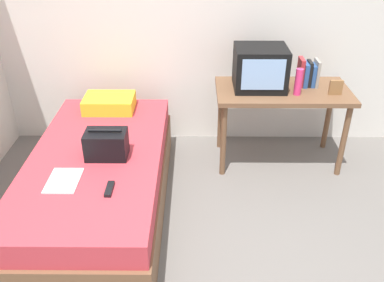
% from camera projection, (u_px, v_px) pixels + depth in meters
% --- Properties ---
extents(wall_back, '(5.20, 0.10, 2.60)m').
position_uv_depth(wall_back, '(207.00, 9.00, 3.75)').
color(wall_back, silver).
rests_on(wall_back, ground).
extents(bed, '(1.00, 2.00, 0.51)m').
position_uv_depth(bed, '(99.00, 182.00, 3.23)').
color(bed, brown).
rests_on(bed, ground).
extents(desk, '(1.16, 0.60, 0.72)m').
position_uv_depth(desk, '(282.00, 99.00, 3.66)').
color(desk, brown).
rests_on(desk, ground).
extents(tv, '(0.44, 0.39, 0.36)m').
position_uv_depth(tv, '(260.00, 68.00, 3.56)').
color(tv, black).
rests_on(tv, desk).
extents(water_bottle, '(0.06, 0.06, 0.23)m').
position_uv_depth(water_bottle, '(298.00, 82.00, 3.46)').
color(water_bottle, '#E53372').
rests_on(water_bottle, desk).
extents(book_row, '(0.17, 0.16, 0.25)m').
position_uv_depth(book_row, '(308.00, 73.00, 3.64)').
color(book_row, '#B72D33').
rests_on(book_row, desk).
extents(picture_frame, '(0.11, 0.02, 0.13)m').
position_uv_depth(picture_frame, '(336.00, 88.00, 3.48)').
color(picture_frame, olive).
rests_on(picture_frame, desk).
extents(pillow, '(0.44, 0.32, 0.13)m').
position_uv_depth(pillow, '(109.00, 103.00, 3.72)').
color(pillow, yellow).
rests_on(pillow, bed).
extents(handbag, '(0.30, 0.20, 0.23)m').
position_uv_depth(handbag, '(106.00, 144.00, 3.02)').
color(handbag, black).
rests_on(handbag, bed).
extents(magazine, '(0.21, 0.29, 0.01)m').
position_uv_depth(magazine, '(64.00, 180.00, 2.80)').
color(magazine, white).
rests_on(magazine, bed).
extents(remote_dark, '(0.04, 0.16, 0.02)m').
position_uv_depth(remote_dark, '(109.00, 189.00, 2.70)').
color(remote_dark, black).
rests_on(remote_dark, bed).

